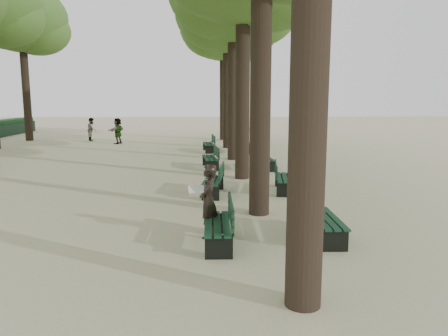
{
  "coord_description": "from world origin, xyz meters",
  "views": [
    {
      "loc": [
        0.09,
        -7.84,
        2.96
      ],
      "look_at": [
        0.6,
        3.0,
        1.2
      ],
      "focal_mm": 35.0,
      "sensor_mm": 36.0,
      "label": 1
    }
  ],
  "objects": [
    {
      "name": "pedestrian_a",
      "position": [
        -7.6,
        22.63,
        0.79
      ],
      "size": [
        0.37,
        0.78,
        1.57
      ],
      "primitive_type": "imported",
      "rotation": [
        0.0,
        0.0,
        1.64
      ],
      "color": "#262628",
      "rests_on": "ground"
    },
    {
      "name": "pedestrian_c",
      "position": [
        3.42,
        20.6,
        0.83
      ],
      "size": [
        0.99,
        0.81,
        1.65
      ],
      "primitive_type": "imported",
      "rotation": [
        0.0,
        0.0,
        3.73
      ],
      "color": "#262628",
      "rests_on": "ground"
    },
    {
      "name": "pedestrian_e",
      "position": [
        -5.43,
        20.54,
        0.83
      ],
      "size": [
        0.9,
        1.55,
        1.66
      ],
      "primitive_type": "imported",
      "rotation": [
        0.0,
        0.0,
        4.32
      ],
      "color": "#262628",
      "rests_on": "ground"
    },
    {
      "name": "bench_right_3",
      "position": [
        2.63,
        15.57,
        0.27
      ],
      "size": [
        0.73,
        1.84,
        0.92
      ],
      "color": "black",
      "rests_on": "ground"
    },
    {
      "name": "bench_right_2",
      "position": [
        2.63,
        10.08,
        0.27
      ],
      "size": [
        0.68,
        1.83,
        0.92
      ],
      "color": "black",
      "rests_on": "ground"
    },
    {
      "name": "bench_left_3",
      "position": [
        0.37,
        15.97,
        0.27
      ],
      "size": [
        0.71,
        1.84,
        0.92
      ],
      "color": "black",
      "rests_on": "ground"
    },
    {
      "name": "bench_right_1",
      "position": [
        2.63,
        5.63,
        0.27
      ],
      "size": [
        0.81,
        1.86,
        0.92
      ],
      "color": "black",
      "rests_on": "ground"
    },
    {
      "name": "bench_left_1",
      "position": [
        0.37,
        5.28,
        0.27
      ],
      "size": [
        0.78,
        1.86,
        0.92
      ],
      "color": "black",
      "rests_on": "ground"
    },
    {
      "name": "tree_central_4",
      "position": [
        1.5,
        18.0,
        7.65
      ],
      "size": [
        6.0,
        6.0,
        9.95
      ],
      "color": "#33261C",
      "rests_on": "ground"
    },
    {
      "name": "tree_central_5",
      "position": [
        1.5,
        23.0,
        7.65
      ],
      "size": [
        6.0,
        6.0,
        9.95
      ],
      "color": "#33261C",
      "rests_on": "ground"
    },
    {
      "name": "tree_far_5",
      "position": [
        -12.0,
        23.0,
        8.14
      ],
      "size": [
        6.0,
        6.0,
        10.45
      ],
      "color": "#33261C",
      "rests_on": "ground"
    },
    {
      "name": "bench_left_0",
      "position": [
        0.37,
        0.63,
        0.27
      ],
      "size": [
        0.6,
        1.81,
        0.92
      ],
      "color": "black",
      "rests_on": "ground"
    },
    {
      "name": "bench_right_0",
      "position": [
        2.63,
        0.93,
        0.27
      ],
      "size": [
        0.6,
        1.81,
        0.92
      ],
      "color": "black",
      "rests_on": "ground"
    },
    {
      "name": "bench_left_2",
      "position": [
        0.37,
        10.36,
        0.27
      ],
      "size": [
        0.74,
        1.85,
        0.92
      ],
      "color": "black",
      "rests_on": "ground"
    },
    {
      "name": "man_with_map",
      "position": [
        0.18,
        1.17,
        0.79
      ],
      "size": [
        0.67,
        0.69,
        1.58
      ],
      "color": "black",
      "rests_on": "ground"
    },
    {
      "name": "ground",
      "position": [
        0.0,
        0.0,
        0.0
      ],
      "size": [
        120.0,
        120.0,
        0.0
      ],
      "primitive_type": "plane",
      "color": "#C2BC93",
      "rests_on": "ground"
    }
  ]
}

